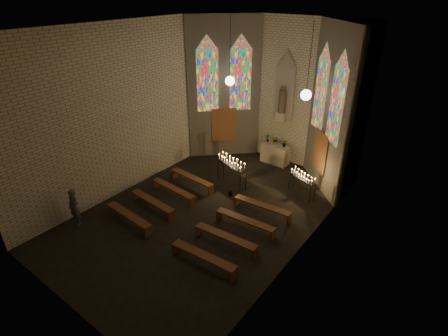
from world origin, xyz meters
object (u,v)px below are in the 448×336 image
Objects in this scene: aisle_flower_pot at (231,191)px; altar at (275,154)px; votive_stand_right at (303,177)px; visitor at (74,207)px; votive_stand_left at (232,163)px.

altar is at bearing 90.38° from aisle_flower_pot.
visitor reaches higher than votive_stand_right.
votive_stand_left reaches higher than aisle_flower_pot.
votive_stand_right is at bearing -39.28° from altar.
aisle_flower_pot is at bearing -119.35° from votive_stand_right.
votive_stand_right is 9.23m from visitor.
votive_stand_left is 6.68m from visitor.
visitor is (-3.53, -5.17, 0.55)m from aisle_flower_pot.
visitor reaches higher than altar.
votive_stand_left is (-0.50, -3.11, 0.60)m from altar.
aisle_flower_pot is 1.31m from votive_stand_left.
votive_stand_right is 0.97× the size of visitor.
altar is 3.90m from aisle_flower_pot.
altar is at bearing 163.91° from votive_stand_right.
aisle_flower_pot is 3.15m from votive_stand_right.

